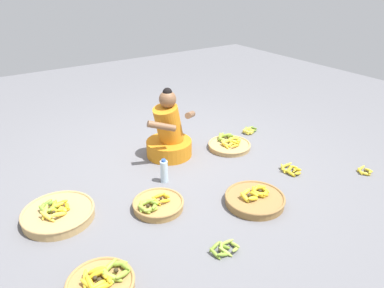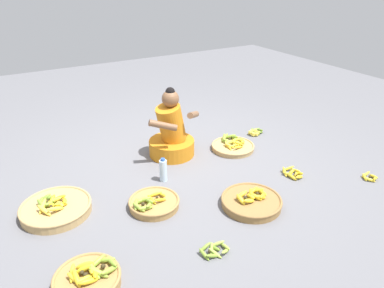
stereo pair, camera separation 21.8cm
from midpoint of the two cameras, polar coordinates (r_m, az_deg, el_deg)
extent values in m
plane|color=slate|center=(3.95, -3.21, -3.51)|extent=(10.00, 10.00, 0.00)
cylinder|color=orange|center=(4.15, -5.15, -0.64)|extent=(0.52, 0.52, 0.18)
cylinder|color=orange|center=(4.03, -5.32, 3.13)|extent=(0.41, 0.35, 0.46)
sphere|color=brown|center=(3.92, -5.49, 7.06)|extent=(0.19, 0.19, 0.19)
sphere|color=black|center=(3.90, -5.54, 8.12)|extent=(0.10, 0.10, 0.10)
cylinder|color=brown|center=(3.77, -6.50, 2.81)|extent=(0.31, 0.16, 0.16)
cylinder|color=brown|center=(4.05, -1.83, 4.64)|extent=(0.26, 0.27, 0.16)
cylinder|color=#A87F47|center=(3.31, -7.28, -9.64)|extent=(0.45, 0.45, 0.07)
torus|color=#A87F47|center=(3.29, -7.31, -9.18)|extent=(0.46, 0.46, 0.02)
ellipsoid|color=gold|center=(3.31, -5.97, -8.26)|extent=(0.03, 0.13, 0.07)
ellipsoid|color=gold|center=(3.34, -7.13, -8.15)|extent=(0.13, 0.05, 0.05)
ellipsoid|color=gold|center=(3.26, -7.65, -9.00)|extent=(0.05, 0.13, 0.06)
ellipsoid|color=gold|center=(3.25, -6.27, -9.00)|extent=(0.13, 0.05, 0.07)
sphere|color=#382D19|center=(3.29, -6.86, -8.61)|extent=(0.03, 0.03, 0.03)
ellipsoid|color=#8CAD38|center=(3.23, -8.08, -9.23)|extent=(0.06, 0.14, 0.08)
ellipsoid|color=#8CAD38|center=(3.26, -8.98, -9.05)|extent=(0.14, 0.09, 0.07)
ellipsoid|color=#8CAD38|center=(3.26, -9.47, -9.21)|extent=(0.14, 0.04, 0.06)
ellipsoid|color=#8CAD38|center=(3.21, -10.07, -9.75)|extent=(0.09, 0.14, 0.07)
ellipsoid|color=#8CAD38|center=(3.17, -9.61, -10.21)|extent=(0.10, 0.14, 0.08)
ellipsoid|color=#8CAD38|center=(3.17, -8.51, -10.30)|extent=(0.14, 0.04, 0.06)
ellipsoid|color=#8CAD38|center=(3.19, -7.91, -9.78)|extent=(0.12, 0.13, 0.08)
sphere|color=#382D19|center=(3.21, -8.97, -9.70)|extent=(0.03, 0.03, 0.03)
cylinder|color=tan|center=(4.33, 4.50, -0.35)|extent=(0.50, 0.50, 0.05)
torus|color=tan|center=(4.32, 4.52, -0.06)|extent=(0.51, 0.51, 0.02)
ellipsoid|color=yellow|center=(4.39, 5.78, 0.71)|extent=(0.05, 0.12, 0.07)
ellipsoid|color=yellow|center=(4.40, 5.28, 0.82)|extent=(0.12, 0.10, 0.07)
ellipsoid|color=yellow|center=(4.38, 4.78, 0.70)|extent=(0.13, 0.07, 0.07)
ellipsoid|color=yellow|center=(4.34, 4.69, 0.45)|extent=(0.08, 0.12, 0.07)
ellipsoid|color=yellow|center=(4.32, 4.92, 0.27)|extent=(0.07, 0.12, 0.06)
ellipsoid|color=yellow|center=(4.31, 5.49, 0.29)|extent=(0.12, 0.09, 0.08)
ellipsoid|color=yellow|center=(4.34, 5.98, 0.47)|extent=(0.12, 0.10, 0.08)
sphere|color=#382D19|center=(4.35, 5.33, 0.53)|extent=(0.03, 0.03, 0.03)
ellipsoid|color=#8CAD38|center=(4.44, 4.64, 1.24)|extent=(0.04, 0.15, 0.10)
ellipsoid|color=#8CAD38|center=(4.47, 3.96, 1.35)|extent=(0.14, 0.13, 0.08)
ellipsoid|color=#8CAD38|center=(4.44, 3.15, 1.17)|extent=(0.16, 0.10, 0.08)
ellipsoid|color=#8CAD38|center=(4.41, 3.05, 1.05)|extent=(0.12, 0.14, 0.09)
ellipsoid|color=#8CAD38|center=(4.35, 3.74, 0.58)|extent=(0.13, 0.14, 0.08)
ellipsoid|color=#8CAD38|center=(4.35, 4.16, 0.52)|extent=(0.16, 0.09, 0.06)
ellipsoid|color=#8CAD38|center=(4.41, 4.82, 0.90)|extent=(0.13, 0.14, 0.08)
sphere|color=#382D19|center=(4.41, 3.93, 0.93)|extent=(0.03, 0.03, 0.03)
ellipsoid|color=yellow|center=(4.31, 4.75, 0.18)|extent=(0.04, 0.12, 0.05)
ellipsoid|color=yellow|center=(4.33, 4.03, 0.35)|extent=(0.12, 0.07, 0.05)
ellipsoid|color=yellow|center=(4.31, 3.60, 0.27)|extent=(0.12, 0.07, 0.07)
ellipsoid|color=yellow|center=(4.26, 3.63, -0.01)|extent=(0.03, 0.11, 0.07)
ellipsoid|color=yellow|center=(4.24, 4.15, -0.16)|extent=(0.10, 0.09, 0.07)
ellipsoid|color=yellow|center=(4.27, 4.76, -0.08)|extent=(0.12, 0.07, 0.06)
sphere|color=#382D19|center=(4.29, 4.18, 0.09)|extent=(0.03, 0.03, 0.03)
ellipsoid|color=yellow|center=(4.31, 5.49, 0.23)|extent=(0.04, 0.16, 0.07)
ellipsoid|color=yellow|center=(4.33, 4.29, 0.45)|extent=(0.16, 0.06, 0.08)
ellipsoid|color=yellow|center=(4.25, 3.87, -0.15)|extent=(0.06, 0.16, 0.06)
ellipsoid|color=yellow|center=(4.24, 5.46, -0.28)|extent=(0.16, 0.06, 0.06)
sphere|color=#382D19|center=(4.28, 4.72, 0.00)|extent=(0.03, 0.03, 0.03)
cylinder|color=tan|center=(3.40, -22.17, -10.38)|extent=(0.61, 0.61, 0.08)
torus|color=tan|center=(3.38, -22.29, -9.84)|extent=(0.62, 0.62, 0.02)
ellipsoid|color=gold|center=(3.37, -21.00, -9.15)|extent=(0.06, 0.13, 0.07)
ellipsoid|color=gold|center=(3.41, -21.78, -8.72)|extent=(0.13, 0.09, 0.08)
ellipsoid|color=gold|center=(3.39, -22.82, -9.11)|extent=(0.11, 0.12, 0.09)
ellipsoid|color=gold|center=(3.34, -22.50, -9.87)|extent=(0.11, 0.12, 0.06)
ellipsoid|color=gold|center=(3.33, -21.51, -9.68)|extent=(0.13, 0.07, 0.08)
sphere|color=#382D19|center=(3.37, -21.95, -9.31)|extent=(0.03, 0.03, 0.03)
ellipsoid|color=olive|center=(3.41, -22.65, -8.98)|extent=(0.04, 0.13, 0.07)
ellipsoid|color=olive|center=(3.45, -23.33, -8.71)|extent=(0.13, 0.08, 0.07)
ellipsoid|color=olive|center=(3.45, -23.82, -8.72)|extent=(0.13, 0.05, 0.08)
ellipsoid|color=olive|center=(3.43, -24.36, -9.22)|extent=(0.09, 0.12, 0.06)
ellipsoid|color=olive|center=(3.39, -24.27, -9.54)|extent=(0.08, 0.13, 0.08)
ellipsoid|color=olive|center=(3.37, -23.46, -9.69)|extent=(0.13, 0.06, 0.07)
ellipsoid|color=olive|center=(3.37, -22.92, -9.49)|extent=(0.13, 0.09, 0.07)
sphere|color=#382D19|center=(3.41, -23.52, -9.20)|extent=(0.03, 0.03, 0.03)
ellipsoid|color=yellow|center=(3.35, -21.76, -9.54)|extent=(0.07, 0.17, 0.06)
ellipsoid|color=yellow|center=(3.38, -22.57, -9.13)|extent=(0.16, 0.11, 0.10)
ellipsoid|color=yellow|center=(3.35, -24.04, -9.86)|extent=(0.12, 0.16, 0.08)
ellipsoid|color=yellow|center=(3.29, -23.79, -10.50)|extent=(0.11, 0.16, 0.09)
ellipsoid|color=yellow|center=(3.27, -22.15, -10.31)|extent=(0.16, 0.10, 0.10)
sphere|color=#382D19|center=(3.33, -22.86, -9.98)|extent=(0.03, 0.03, 0.03)
cylinder|color=olive|center=(3.38, 8.07, -8.84)|extent=(0.54, 0.54, 0.07)
torus|color=olive|center=(3.36, 8.10, -8.37)|extent=(0.55, 0.55, 0.02)
ellipsoid|color=gold|center=(3.42, 9.72, -7.25)|extent=(0.06, 0.13, 0.06)
ellipsoid|color=gold|center=(3.44, 8.85, -6.92)|extent=(0.13, 0.11, 0.07)
ellipsoid|color=gold|center=(3.42, 8.23, -7.05)|extent=(0.13, 0.05, 0.07)
ellipsoid|color=gold|center=(3.38, 7.99, -7.48)|extent=(0.10, 0.13, 0.07)
ellipsoid|color=gold|center=(3.35, 8.75, -7.91)|extent=(0.11, 0.13, 0.08)
ellipsoid|color=gold|center=(3.35, 9.31, -7.93)|extent=(0.13, 0.08, 0.07)
ellipsoid|color=gold|center=(3.38, 9.82, -7.68)|extent=(0.13, 0.09, 0.06)
sphere|color=#382D19|center=(3.39, 8.93, -7.43)|extent=(0.03, 0.03, 0.03)
ellipsoid|color=yellow|center=(3.34, 7.94, -7.91)|extent=(0.05, 0.13, 0.07)
ellipsoid|color=yellow|center=(3.35, 6.56, -7.73)|extent=(0.13, 0.04, 0.07)
ellipsoid|color=yellow|center=(3.28, 6.47, -8.44)|extent=(0.04, 0.13, 0.08)
ellipsoid|color=yellow|center=(3.28, 7.78, -8.59)|extent=(0.13, 0.04, 0.08)
sphere|color=#382D19|center=(3.32, 7.18, -8.17)|extent=(0.04, 0.04, 0.04)
cylinder|color=#A87F47|center=(2.68, -16.70, -20.93)|extent=(0.45, 0.45, 0.08)
torus|color=#A87F47|center=(2.65, -16.82, -20.31)|extent=(0.46, 0.46, 0.02)
ellipsoid|color=#8CAD38|center=(2.67, -13.12, -18.31)|extent=(0.06, 0.15, 0.08)
ellipsoid|color=#8CAD38|center=(2.70, -14.09, -17.97)|extent=(0.15, 0.11, 0.06)
ellipsoid|color=#8CAD38|center=(2.70, -15.37, -18.25)|extent=(0.15, 0.09, 0.07)
ellipsoid|color=#8CAD38|center=(2.64, -15.68, -19.49)|extent=(0.07, 0.15, 0.08)
ellipsoid|color=#8CAD38|center=(2.61, -14.98, -19.77)|extent=(0.14, 0.13, 0.09)
ellipsoid|color=#8CAD38|center=(2.62, -13.36, -19.47)|extent=(0.15, 0.10, 0.08)
sphere|color=#382D19|center=(2.66, -14.41, -18.90)|extent=(0.03, 0.03, 0.03)
ellipsoid|color=yellow|center=(2.65, -16.17, -19.28)|extent=(0.06, 0.15, 0.09)
ellipsoid|color=yellow|center=(2.69, -17.27, -18.60)|extent=(0.14, 0.10, 0.09)
ellipsoid|color=yellow|center=(2.66, -18.99, -19.64)|extent=(0.09, 0.15, 0.08)
ellipsoid|color=yellow|center=(2.62, -18.54, -20.46)|extent=(0.10, 0.14, 0.07)
ellipsoid|color=yellow|center=(2.61, -16.83, -20.50)|extent=(0.15, 0.06, 0.06)
sphere|color=#382D19|center=(2.65, -17.56, -19.66)|extent=(0.03, 0.03, 0.03)
ellipsoid|color=gold|center=(2.62, -15.57, -19.77)|extent=(0.07, 0.15, 0.07)
ellipsoid|color=gold|center=(2.67, -17.18, -19.07)|extent=(0.15, 0.06, 0.08)
ellipsoid|color=gold|center=(2.61, -18.29, -20.38)|extent=(0.05, 0.14, 0.09)
ellipsoid|color=gold|center=(2.58, -16.45, -20.88)|extent=(0.14, 0.04, 0.07)
sphere|color=#382D19|center=(2.63, -16.96, -20.01)|extent=(0.03, 0.03, 0.03)
ellipsoid|color=yellow|center=(4.22, 24.87, -3.82)|extent=(0.05, 0.12, 0.05)
ellipsoid|color=yellow|center=(4.20, 23.87, -3.60)|extent=(0.12, 0.04, 0.07)
ellipsoid|color=yellow|center=(4.16, 23.75, -3.99)|extent=(0.09, 0.11, 0.05)
ellipsoid|color=yellow|center=(4.14, 24.42, -4.31)|extent=(0.09, 0.11, 0.05)
ellipsoid|color=yellow|center=(4.18, 25.07, -4.09)|extent=(0.12, 0.07, 0.06)
sphere|color=#382D19|center=(4.18, 24.40, -3.92)|extent=(0.03, 0.03, 0.03)
ellipsoid|color=gold|center=(3.94, 14.86, -4.00)|extent=(0.05, 0.12, 0.08)
ellipsoid|color=gold|center=(3.93, 13.65, -3.93)|extent=(0.12, 0.06, 0.08)
ellipsoid|color=gold|center=(3.87, 13.85, -4.57)|extent=(0.05, 0.13, 0.06)
ellipsoid|color=gold|center=(3.89, 14.91, -4.54)|extent=(0.13, 0.05, 0.07)
sphere|color=#382D19|center=(3.91, 14.28, -4.26)|extent=(0.03, 0.03, 0.03)
ellipsoid|color=yellow|center=(4.00, 14.23, -3.56)|extent=(0.04, 0.14, 0.07)
ellipsoid|color=yellow|center=(4.01, 13.18, -3.36)|extent=(0.14, 0.07, 0.07)
ellipsoid|color=yellow|center=(3.94, 12.73, -3.87)|extent=(0.09, 0.14, 0.07)
ellipsoid|color=yellow|center=(3.91, 13.36, -4.27)|extent=(0.10, 0.14, 0.06)
ellipsoid|color=yellow|center=(3.95, 14.45, -4.05)|extent=(0.14, 0.10, 0.05)
sphere|color=#382D19|center=(3.96, 13.58, -3.83)|extent=(0.03, 0.03, 0.03)
ellipsoid|color=olive|center=(2.88, 2.94, -16.02)|extent=(0.05, 0.12, 0.07)
ellipsoid|color=olive|center=(2.88, 1.39, -15.98)|extent=(0.12, 0.04, 0.07)
ellipsoid|color=olive|center=(2.82, 1.36, -17.04)|extent=(0.05, 0.12, 0.07)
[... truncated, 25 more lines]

